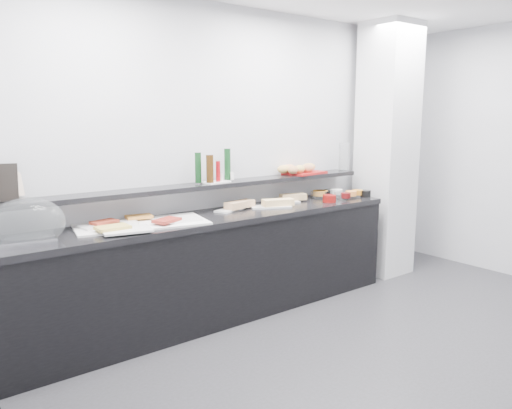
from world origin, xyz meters
TOP-DOWN VIEW (x-y plane):
  - ground at (0.00, 0.00)m, footprint 5.00×5.00m
  - back_wall at (0.00, 2.00)m, footprint 5.00×0.02m
  - column at (1.50, 1.65)m, footprint 0.50×0.50m
  - buffet_cabinet at (-0.70, 1.70)m, footprint 3.60×0.60m
  - counter_top at (-0.70, 1.70)m, footprint 3.62×0.62m
  - wall_shelf at (-0.70, 1.88)m, footprint 3.60×0.25m
  - cloche_base at (-2.23, 1.67)m, footprint 0.45×0.33m
  - cloche_dome at (-2.17, 1.71)m, footprint 0.55×0.44m
  - linen_runner at (-1.35, 1.73)m, footprint 1.07×0.66m
  - platter_meat_a at (-1.65, 1.80)m, footprint 0.32×0.23m
  - food_meat_a at (-1.62, 1.81)m, footprint 0.21×0.15m
  - platter_salmon at (-1.51, 1.79)m, footprint 0.29×0.22m
  - food_salmon at (-1.32, 1.84)m, footprint 0.22×0.17m
  - platter_cheese at (-1.56, 1.53)m, footprint 0.38×0.29m
  - food_cheese at (-1.64, 1.59)m, footprint 0.23×0.15m
  - platter_meat_b at (-1.06, 1.61)m, footprint 0.30×0.22m
  - food_meat_b at (-1.21, 1.58)m, footprint 0.24×0.20m
  - sandwich_plate_left at (-0.47, 1.80)m, footprint 0.34×0.24m
  - sandwich_food_left at (-0.37, 1.79)m, footprint 0.31×0.17m
  - tongs_left at (-0.38, 1.72)m, footprint 0.14×0.08m
  - sandwich_plate_mid at (-0.09, 1.70)m, footprint 0.40×0.30m
  - sandwich_food_mid at (-0.03, 1.66)m, footprint 0.31×0.20m
  - tongs_mid at (-0.03, 1.65)m, footprint 0.16×0.03m
  - sandwich_plate_right at (0.15, 1.81)m, footprint 0.35×0.23m
  - sandwich_food_right at (0.29, 1.81)m, footprint 0.28×0.17m
  - tongs_right at (0.18, 1.72)m, footprint 0.15×0.08m
  - bowl_glass_fruit at (0.63, 1.80)m, footprint 0.17×0.17m
  - fill_glass_fruit at (0.67, 1.82)m, footprint 0.19×0.19m
  - bowl_black_jam at (0.70, 1.81)m, footprint 0.17×0.17m
  - fill_black_jam at (0.69, 1.82)m, footprint 0.13×0.13m
  - bowl_glass_cream at (0.84, 1.80)m, footprint 0.23×0.23m
  - fill_glass_cream at (0.87, 1.79)m, footprint 0.16×0.16m
  - bowl_red_jam at (0.54, 1.57)m, footprint 0.14×0.14m
  - fill_red_jam at (0.76, 1.55)m, footprint 0.13×0.13m
  - bowl_glass_salmon at (0.75, 1.61)m, footprint 0.16×0.16m
  - fill_glass_salmon at (0.90, 1.61)m, footprint 0.14×0.14m
  - bowl_black_fruit at (1.07, 1.56)m, footprint 0.12×0.12m
  - fill_black_fruit at (1.01, 1.62)m, footprint 0.11×0.11m
  - framed_print at (-2.27, 1.94)m, footprint 0.23×0.14m
  - print_art at (-2.22, 1.96)m, footprint 0.21×0.10m
  - condiment_tray at (-0.58, 1.87)m, footprint 0.27×0.20m
  - bottle_green_a at (-0.74, 1.88)m, footprint 0.06×0.06m
  - bottle_brown at (-0.66, 1.82)m, footprint 0.07×0.07m
  - bottle_green_b at (-0.43, 1.90)m, footprint 0.07×0.07m
  - bottle_hot at (-0.56, 1.85)m, footprint 0.05×0.05m
  - shaker_salt at (-0.52, 1.87)m, footprint 0.04×0.04m
  - shaker_pepper at (-0.40, 1.86)m, footprint 0.04×0.04m
  - bread_tray at (0.52, 1.91)m, footprint 0.47×0.36m
  - bread_roll_nw at (0.26, 1.92)m, footprint 0.15×0.12m
  - bread_roll_n at (0.36, 1.96)m, footprint 0.16×0.11m
  - bread_roll_ne at (0.61, 1.92)m, footprint 0.16×0.12m
  - bread_roll_sw at (0.29, 1.82)m, footprint 0.16×0.13m
  - bread_roll_s at (0.40, 1.84)m, footprint 0.17×0.15m
  - bread_roll_se at (0.52, 1.85)m, footprint 0.15×0.11m
  - bread_roll_mide at (0.57, 1.91)m, footprint 0.17×0.12m
  - carafe at (1.03, 1.84)m, footprint 0.12×0.12m

SIDE VIEW (x-z plane):
  - ground at x=0.00m, z-range 0.00..0.00m
  - buffet_cabinet at x=-0.70m, z-range 0.00..0.85m
  - counter_top at x=-0.70m, z-range 0.85..0.90m
  - linen_runner at x=-1.35m, z-range 0.90..0.91m
  - sandwich_plate_left at x=-0.47m, z-range 0.90..0.91m
  - sandwich_plate_mid at x=-0.09m, z-range 0.90..0.91m
  - sandwich_plate_right at x=0.15m, z-range 0.90..0.91m
  - tongs_left at x=-0.38m, z-range 0.91..0.92m
  - tongs_mid at x=-0.03m, z-range 0.91..0.92m
  - tongs_right at x=0.18m, z-range 0.91..0.92m
  - cloche_base at x=-2.23m, z-range 0.90..0.94m
  - platter_meat_a at x=-1.65m, z-range 0.92..0.93m
  - platter_salmon at x=-1.51m, z-range 0.92..0.93m
  - platter_cheese at x=-1.56m, z-range 0.92..0.93m
  - platter_meat_b at x=-1.06m, z-range 0.92..0.93m
  - bowl_glass_fruit at x=0.63m, z-range 0.90..0.97m
  - bowl_black_jam at x=0.70m, z-range 0.90..0.97m
  - bowl_glass_cream at x=0.84m, z-range 0.90..0.97m
  - bowl_red_jam at x=0.54m, z-range 0.90..0.97m
  - bowl_glass_salmon at x=0.75m, z-range 0.90..0.97m
  - bowl_black_fruit at x=1.07m, z-range 0.90..0.97m
  - food_meat_a at x=-1.62m, z-range 0.93..0.95m
  - food_salmon at x=-1.32m, z-range 0.93..0.95m
  - food_cheese at x=-1.64m, z-range 0.93..0.95m
  - food_meat_b at x=-1.21m, z-range 0.93..0.95m
  - sandwich_food_left at x=-0.37m, z-range 0.91..0.97m
  - sandwich_food_mid at x=-0.03m, z-range 0.91..0.97m
  - sandwich_food_right at x=0.29m, z-range 0.91..0.97m
  - fill_glass_fruit at x=0.67m, z-range 0.92..0.97m
  - fill_black_jam at x=0.69m, z-range 0.92..0.97m
  - fill_glass_cream at x=0.87m, z-range 0.92..0.97m
  - fill_red_jam at x=0.76m, z-range 0.92..0.97m
  - fill_glass_salmon at x=0.90m, z-range 0.92..0.97m
  - fill_black_fruit at x=1.01m, z-range 0.92..0.97m
  - cloche_dome at x=-2.17m, z-range 0.86..1.20m
  - wall_shelf at x=-0.70m, z-range 1.11..1.15m
  - condiment_tray at x=-0.58m, z-range 1.15..1.16m
  - bread_tray at x=0.52m, z-range 1.15..1.17m
  - shaker_salt at x=-0.52m, z-range 1.16..1.23m
  - shaker_pepper at x=-0.40m, z-range 1.16..1.23m
  - bread_roll_nw at x=0.26m, z-range 1.17..1.25m
  - bread_roll_n at x=0.36m, z-range 1.17..1.25m
  - bread_roll_ne at x=0.61m, z-range 1.17..1.25m
  - bread_roll_sw at x=0.29m, z-range 1.17..1.25m
  - bread_roll_s at x=0.40m, z-range 1.17..1.25m
  - bread_roll_se at x=0.52m, z-range 1.17..1.25m
  - bread_roll_mide at x=0.57m, z-range 1.17..1.25m
  - bottle_hot at x=-0.56m, z-range 1.16..1.34m
  - framed_print at x=-2.27m, z-range 1.15..1.41m
  - print_art at x=-2.22m, z-range 1.17..1.39m
  - bottle_brown at x=-0.66m, z-range 1.16..1.40m
  - bottle_green_a at x=-0.74m, z-range 1.16..1.42m
  - carafe at x=1.03m, z-range 1.15..1.45m
  - bottle_green_b at x=-0.43m, z-range 1.16..1.44m
  - back_wall at x=0.00m, z-range 0.00..2.70m
  - column at x=1.50m, z-range 0.00..2.70m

